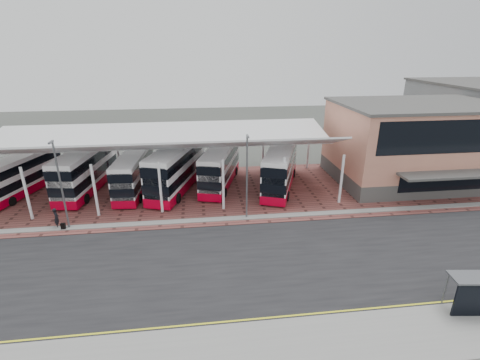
{
  "coord_description": "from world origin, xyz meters",
  "views": [
    {
      "loc": [
        -2.23,
        -22.77,
        15.21
      ],
      "look_at": [
        1.49,
        7.28,
        3.51
      ],
      "focal_mm": 26.0,
      "sensor_mm": 36.0,
      "label": 1
    }
  ],
  "objects_px": {
    "terminal": "(415,142)",
    "bus_3": "(177,168)",
    "bus_0": "(22,175)",
    "bus_4": "(220,166)",
    "pedestrian": "(56,218)",
    "bus_shelter": "(480,292)",
    "bus_1": "(86,170)",
    "bus_5": "(280,168)",
    "bus_2": "(134,173)"
  },
  "relations": [
    {
      "from": "bus_2",
      "to": "terminal",
      "type": "bearing_deg",
      "value": 3.53
    },
    {
      "from": "terminal",
      "to": "pedestrian",
      "type": "distance_m",
      "value": 38.9
    },
    {
      "from": "bus_1",
      "to": "bus_0",
      "type": "bearing_deg",
      "value": -172.22
    },
    {
      "from": "bus_1",
      "to": "bus_5",
      "type": "bearing_deg",
      "value": 3.04
    },
    {
      "from": "terminal",
      "to": "bus_3",
      "type": "xyz_separation_m",
      "value": [
        -27.69,
        0.49,
        -2.12
      ]
    },
    {
      "from": "terminal",
      "to": "bus_5",
      "type": "xyz_separation_m",
      "value": [
        -16.17,
        -0.57,
        -2.28
      ]
    },
    {
      "from": "bus_4",
      "to": "pedestrian",
      "type": "bearing_deg",
      "value": -134.32
    },
    {
      "from": "bus_5",
      "to": "pedestrian",
      "type": "distance_m",
      "value": 22.93
    },
    {
      "from": "terminal",
      "to": "bus_3",
      "type": "distance_m",
      "value": 27.77
    },
    {
      "from": "bus_0",
      "to": "bus_shelter",
      "type": "bearing_deg",
      "value": -16.52
    },
    {
      "from": "terminal",
      "to": "bus_0",
      "type": "relative_size",
      "value": 1.76
    },
    {
      "from": "terminal",
      "to": "bus_1",
      "type": "bearing_deg",
      "value": 177.96
    },
    {
      "from": "bus_4",
      "to": "bus_shelter",
      "type": "bearing_deg",
      "value": -42.64
    },
    {
      "from": "bus_1",
      "to": "bus_3",
      "type": "relative_size",
      "value": 0.95
    },
    {
      "from": "bus_1",
      "to": "bus_4",
      "type": "relative_size",
      "value": 1.05
    },
    {
      "from": "terminal",
      "to": "bus_5",
      "type": "relative_size",
      "value": 1.6
    },
    {
      "from": "pedestrian",
      "to": "bus_shelter",
      "type": "distance_m",
      "value": 32.34
    },
    {
      "from": "terminal",
      "to": "bus_shelter",
      "type": "relative_size",
      "value": 5.95
    },
    {
      "from": "bus_0",
      "to": "bus_3",
      "type": "distance_m",
      "value": 16.76
    },
    {
      "from": "bus_2",
      "to": "pedestrian",
      "type": "bearing_deg",
      "value": -121.2
    },
    {
      "from": "pedestrian",
      "to": "bus_3",
      "type": "bearing_deg",
      "value": -75.47
    },
    {
      "from": "bus_0",
      "to": "bus_3",
      "type": "xyz_separation_m",
      "value": [
        16.73,
        -0.89,
        0.39
      ]
    },
    {
      "from": "bus_5",
      "to": "bus_4",
      "type": "bearing_deg",
      "value": -173.7
    },
    {
      "from": "terminal",
      "to": "bus_1",
      "type": "height_order",
      "value": "terminal"
    },
    {
      "from": "bus_3",
      "to": "bus_4",
      "type": "relative_size",
      "value": 1.11
    },
    {
      "from": "bus_0",
      "to": "bus_3",
      "type": "relative_size",
      "value": 0.85
    },
    {
      "from": "bus_1",
      "to": "bus_shelter",
      "type": "height_order",
      "value": "bus_1"
    },
    {
      "from": "bus_1",
      "to": "pedestrian",
      "type": "relative_size",
      "value": 6.28
    },
    {
      "from": "terminal",
      "to": "bus_1",
      "type": "xyz_separation_m",
      "value": [
        -37.69,
        1.34,
        -2.25
      ]
    },
    {
      "from": "bus_0",
      "to": "bus_4",
      "type": "relative_size",
      "value": 0.94
    },
    {
      "from": "bus_1",
      "to": "bus_5",
      "type": "distance_m",
      "value": 21.61
    },
    {
      "from": "bus_0",
      "to": "bus_2",
      "type": "distance_m",
      "value": 12.05
    },
    {
      "from": "bus_shelter",
      "to": "bus_2",
      "type": "bearing_deg",
      "value": 143.29
    },
    {
      "from": "bus_0",
      "to": "pedestrian",
      "type": "distance_m",
      "value": 10.93
    },
    {
      "from": "bus_0",
      "to": "pedestrian",
      "type": "xyz_separation_m",
      "value": [
        6.41,
        -8.78,
        -1.16
      ]
    },
    {
      "from": "pedestrian",
      "to": "bus_0",
      "type": "bearing_deg",
      "value": 13.24
    },
    {
      "from": "bus_4",
      "to": "pedestrian",
      "type": "relative_size",
      "value": 5.97
    },
    {
      "from": "bus_1",
      "to": "bus_5",
      "type": "xyz_separation_m",
      "value": [
        21.52,
        -1.91,
        -0.03
      ]
    },
    {
      "from": "bus_0",
      "to": "bus_3",
      "type": "bearing_deg",
      "value": 13.68
    },
    {
      "from": "bus_1",
      "to": "pedestrian",
      "type": "distance_m",
      "value": 8.86
    },
    {
      "from": "bus_1",
      "to": "bus_4",
      "type": "distance_m",
      "value": 14.85
    },
    {
      "from": "bus_1",
      "to": "bus_2",
      "type": "height_order",
      "value": "bus_1"
    },
    {
      "from": "bus_0",
      "to": "bus_2",
      "type": "relative_size",
      "value": 0.99
    },
    {
      "from": "bus_5",
      "to": "terminal",
      "type": "bearing_deg",
      "value": 22.55
    },
    {
      "from": "bus_1",
      "to": "terminal",
      "type": "bearing_deg",
      "value": 6.08
    },
    {
      "from": "bus_5",
      "to": "pedestrian",
      "type": "height_order",
      "value": "bus_5"
    },
    {
      "from": "bus_shelter",
      "to": "pedestrian",
      "type": "bearing_deg",
      "value": 160.48
    },
    {
      "from": "bus_1",
      "to": "bus_2",
      "type": "relative_size",
      "value": 1.12
    },
    {
      "from": "bus_1",
      "to": "bus_5",
      "type": "relative_size",
      "value": 1.02
    },
    {
      "from": "bus_1",
      "to": "bus_4",
      "type": "xyz_separation_m",
      "value": [
        14.85,
        -0.22,
        -0.12
      ]
    }
  ]
}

